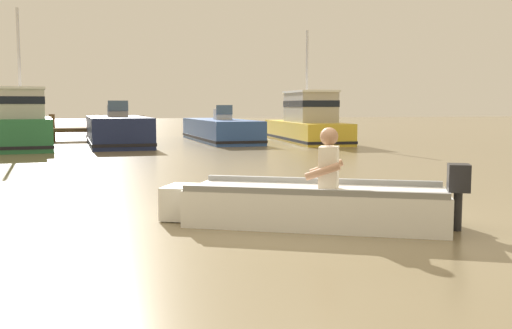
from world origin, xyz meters
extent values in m
plane|color=#7A6B4C|center=(0.00, 0.00, 0.00)|extent=(120.00, 120.00, 0.00)
cylinder|color=brown|center=(-4.05, 18.95, 0.54)|extent=(0.24, 0.24, 1.09)
cylinder|color=brown|center=(-0.48, 17.55, 0.52)|extent=(0.24, 0.24, 1.04)
cube|color=white|center=(0.47, -0.12, 0.22)|extent=(3.26, 2.39, 0.44)
cube|color=white|center=(-1.07, 0.67, 0.22)|extent=(0.63, 0.72, 0.42)
cube|color=gray|center=(0.24, -0.58, 0.47)|extent=(2.74, 1.46, 0.08)
cube|color=gray|center=(0.71, 0.33, 0.47)|extent=(2.74, 1.46, 0.08)
cube|color=white|center=(0.56, -0.17, 0.40)|extent=(0.71, 1.03, 0.06)
cylinder|color=black|center=(1.94, -0.88, 0.27)|extent=(0.13, 0.13, 0.54)
cube|color=black|center=(1.94, -0.88, 0.62)|extent=(0.34, 0.36, 0.32)
cube|color=beige|center=(0.61, -0.19, 0.70)|extent=(0.35, 0.40, 0.52)
sphere|color=#9E7051|center=(0.61, -0.19, 1.08)|extent=(0.22, 0.22, 0.22)
cylinder|color=#9E7051|center=(0.46, -0.37, 0.68)|extent=(0.42, 0.27, 0.23)
cylinder|color=#9E7051|center=(0.66, 0.03, 0.68)|extent=(0.42, 0.27, 0.23)
cube|color=#287042|center=(-4.68, 14.53, 0.51)|extent=(2.41, 5.41, 1.03)
cube|color=black|center=(-4.68, 14.53, 0.18)|extent=(2.46, 5.45, 0.10)
cube|color=beige|center=(-4.63, 14.07, 1.50)|extent=(1.69, 2.34, 0.94)
cube|color=black|center=(-4.63, 14.07, 1.61)|extent=(1.72, 2.37, 0.24)
cube|color=white|center=(-4.63, 14.07, 2.01)|extent=(1.78, 2.46, 0.08)
cylinder|color=silver|center=(-4.66, 14.40, 2.85)|extent=(0.10, 0.10, 3.64)
cube|color=#19234C|center=(-1.51, 15.35, 0.52)|extent=(2.31, 6.18, 1.04)
cube|color=black|center=(-1.51, 15.35, 0.18)|extent=(2.36, 6.22, 0.10)
cube|color=#B2ADA3|center=(-1.49, 14.89, 1.26)|extent=(0.72, 0.54, 0.44)
cube|color=slate|center=(-1.47, 14.63, 1.44)|extent=(0.70, 0.08, 0.36)
cube|color=#2D519E|center=(2.58, 16.68, 0.44)|extent=(2.12, 6.73, 0.88)
cube|color=black|center=(2.58, 16.68, 0.15)|extent=(2.16, 6.77, 0.10)
cube|color=silver|center=(2.60, 16.18, 1.10)|extent=(0.67, 0.53, 0.44)
cube|color=slate|center=(2.61, 15.92, 1.28)|extent=(0.65, 0.07, 0.36)
cube|color=gold|center=(5.91, 15.75, 0.40)|extent=(2.14, 6.83, 0.80)
cube|color=black|center=(5.91, 15.75, 0.14)|extent=(2.18, 6.87, 0.10)
cube|color=#B2ADA3|center=(5.88, 15.14, 1.37)|extent=(1.55, 2.90, 1.15)
cube|color=black|center=(5.88, 15.14, 1.51)|extent=(1.58, 2.93, 0.24)
cube|color=white|center=(5.88, 15.14, 1.98)|extent=(1.62, 3.05, 0.08)
cylinder|color=silver|center=(5.90, 15.58, 2.60)|extent=(0.10, 0.10, 3.60)
camera|label=1|loc=(-2.03, -6.83, 1.46)|focal=41.45mm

